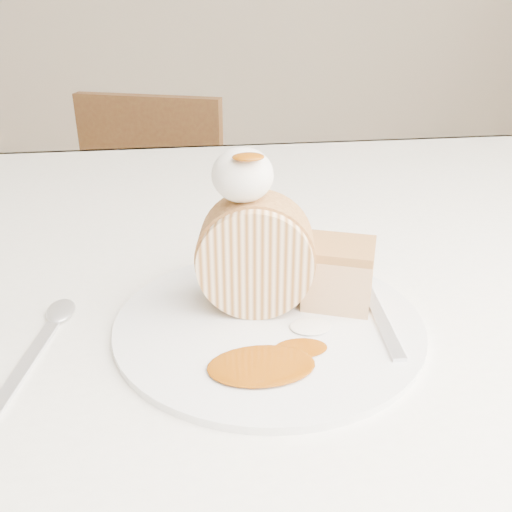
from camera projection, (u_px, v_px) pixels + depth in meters
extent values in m
cube|color=white|center=(238.00, 261.00, 0.66)|extent=(1.40, 0.90, 0.04)
cube|color=white|center=(214.00, 217.00, 1.11)|extent=(1.40, 0.01, 0.28)
cylinder|color=brown|center=(507.00, 325.00, 1.23)|extent=(0.06, 0.06, 0.71)
cube|color=brown|center=(179.00, 225.00, 1.68)|extent=(0.47, 0.47, 0.04)
cube|color=brown|center=(152.00, 173.00, 1.44)|extent=(0.36, 0.16, 0.39)
cylinder|color=brown|center=(244.00, 267.00, 1.87)|extent=(0.03, 0.03, 0.36)
cylinder|color=brown|center=(154.00, 258.00, 1.94)|extent=(0.03, 0.03, 0.36)
cylinder|color=brown|center=(218.00, 316.00, 1.60)|extent=(0.03, 0.03, 0.36)
cylinder|color=brown|center=(114.00, 304.00, 1.66)|extent=(0.03, 0.03, 0.36)
cylinder|color=white|center=(269.00, 323.00, 0.50)|extent=(0.35, 0.35, 0.01)
cylinder|color=beige|center=(256.00, 255.00, 0.50)|extent=(0.11, 0.07, 0.10)
cube|color=#B58144|center=(339.00, 277.00, 0.51)|extent=(0.08, 0.07, 0.05)
ellipsoid|color=white|center=(243.00, 175.00, 0.47)|extent=(0.05, 0.05, 0.05)
ellipsoid|color=#853E05|center=(248.00, 150.00, 0.44)|extent=(0.03, 0.02, 0.01)
cube|color=silver|center=(382.00, 321.00, 0.49)|extent=(0.03, 0.16, 0.00)
cube|color=silver|center=(26.00, 365.00, 0.45)|extent=(0.05, 0.15, 0.00)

